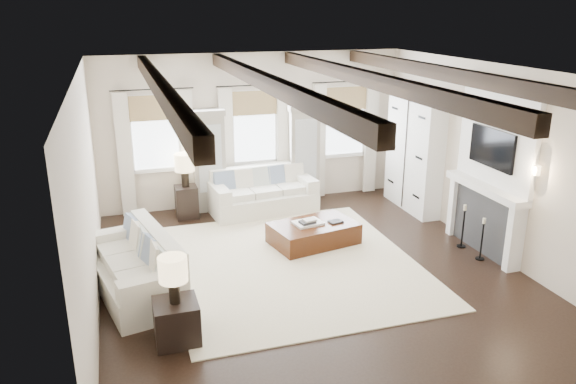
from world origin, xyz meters
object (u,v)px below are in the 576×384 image
object	(u,v)px
sofa_back	(262,194)
ottoman	(313,234)
sofa_left	(139,269)
side_table_back	(187,202)
side_table_front	(177,322)

from	to	relation	value
sofa_back	ottoman	xyz separation A→B (m)	(0.44, -1.94, -0.18)
sofa_left	ottoman	world-z (taller)	sofa_left
side_table_back	sofa_left	bearing A→B (deg)	-110.15
ottoman	side_table_back	world-z (taller)	side_table_back
ottoman	side_table_back	size ratio (longest dim) A/B	2.27
sofa_left	side_table_back	world-z (taller)	sofa_left
side_table_front	side_table_back	xyz separation A→B (m)	(0.72, 4.45, 0.05)
sofa_back	sofa_left	size ratio (longest dim) A/B	0.95
sofa_back	ottoman	bearing A→B (deg)	-77.25
sofa_left	side_table_front	bearing A→B (deg)	-75.97
side_table_front	ottoman	bearing A→B (deg)	41.61
side_table_front	side_table_back	world-z (taller)	side_table_back
ottoman	side_table_back	xyz separation A→B (m)	(-1.99, 2.05, 0.13)
side_table_back	side_table_front	bearing A→B (deg)	-99.21
side_table_back	sofa_back	bearing A→B (deg)	-4.08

